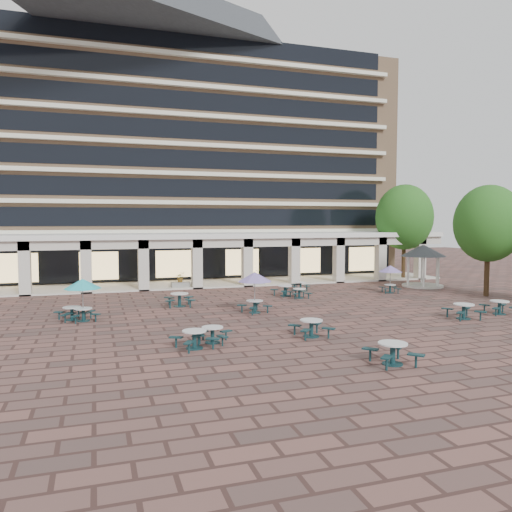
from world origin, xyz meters
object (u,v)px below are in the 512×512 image
(picnic_table_2, at_px, (311,327))
(planter_left, at_px, (181,282))
(planter_right, at_px, (256,279))
(picnic_table_0, at_px, (212,333))
(gazebo, at_px, (423,255))
(picnic_table_1, at_px, (393,351))

(picnic_table_2, distance_m, planter_left, 19.04)
(planter_left, bearing_deg, picnic_table_2, -80.69)
(planter_left, distance_m, planter_right, 6.38)
(planter_right, bearing_deg, planter_left, 180.00)
(picnic_table_0, height_order, gazebo, gazebo)
(gazebo, distance_m, planter_right, 14.03)
(gazebo, bearing_deg, picnic_table_0, -147.38)
(picnic_table_1, distance_m, gazebo, 24.18)
(picnic_table_0, xyz_separation_m, planter_left, (1.61, 18.52, 0.11))
(picnic_table_0, bearing_deg, planter_left, 107.80)
(gazebo, bearing_deg, picnic_table_1, -128.91)
(picnic_table_2, xyz_separation_m, gazebo, (16.19, 13.63, 2.12))
(picnic_table_0, distance_m, planter_left, 18.59)
(picnic_table_0, bearing_deg, picnic_table_1, -20.39)
(gazebo, relative_size, planter_right, 2.48)
(picnic_table_2, bearing_deg, picnic_table_1, -80.31)
(planter_left, bearing_deg, picnic_table_0, -94.96)
(picnic_table_2, bearing_deg, planter_right, 78.05)
(picnic_table_0, height_order, planter_left, planter_left)
(planter_left, bearing_deg, picnic_table_1, -80.18)
(planter_left, bearing_deg, planter_right, 0.00)
(picnic_table_0, distance_m, planter_right, 20.16)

